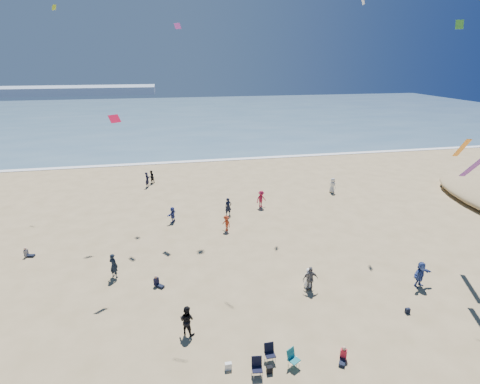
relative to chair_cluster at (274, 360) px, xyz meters
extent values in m
cube|color=#476B84|center=(-2.80, 91.79, -0.47)|extent=(220.00, 100.00, 0.06)
cube|color=white|center=(-2.80, 41.79, -0.46)|extent=(220.00, 1.20, 0.08)
cube|color=#7A8EA8|center=(-62.80, 166.79, 1.10)|extent=(110.00, 20.00, 3.20)
imported|color=silver|center=(14.34, 24.36, 0.40)|extent=(0.90, 1.04, 1.80)
imported|color=black|center=(1.09, 20.06, 0.43)|extent=(0.75, 0.56, 1.87)
imported|color=black|center=(-8.97, 10.51, 0.45)|extent=(0.83, 0.78, 1.91)
imported|color=white|center=(4.36, 6.44, 0.26)|extent=(0.81, 0.60, 1.51)
imported|color=black|center=(-6.75, 32.27, 0.34)|extent=(1.03, 1.02, 1.68)
imported|color=slate|center=(4.37, 6.13, 0.40)|extent=(1.10, 0.54, 1.81)
imported|color=#9F3016|center=(0.31, 16.61, 0.25)|extent=(0.98, 1.11, 1.49)
imported|color=#364D97|center=(12.05, 5.09, 0.44)|extent=(1.84, 1.07, 1.89)
imported|color=black|center=(-7.19, 30.87, 0.44)|extent=(0.66, 0.80, 1.88)
imported|color=#32408B|center=(-4.49, 19.61, 0.27)|extent=(1.13, 1.46, 1.54)
imported|color=black|center=(-4.18, 3.49, 0.42)|extent=(1.13, 1.08, 1.84)
imported|color=maroon|center=(4.92, 21.62, 0.42)|extent=(1.36, 1.11, 1.84)
cube|color=white|center=(-2.31, 0.38, -0.30)|extent=(0.35, 0.20, 0.40)
cube|color=black|center=(-0.29, -0.25, -0.31)|extent=(0.30, 0.22, 0.38)
cube|color=black|center=(9.48, 2.59, -0.33)|extent=(0.28, 0.18, 0.34)
cube|color=purple|center=(-2.92, 22.42, 17.28)|extent=(0.65, 0.80, 0.47)
cube|color=#DAEC20|center=(-15.09, 31.52, 19.54)|extent=(0.55, 0.47, 0.54)
cube|color=green|center=(14.29, 8.38, 16.62)|extent=(0.55, 0.47, 0.58)
cube|color=red|center=(-7.99, 12.38, 10.69)|extent=(0.84, 0.77, 0.50)
cube|color=white|center=(12.53, 18.07, 19.22)|extent=(0.35, 0.62, 0.70)
cube|color=#5F238C|center=(14.10, 4.72, 8.19)|extent=(0.35, 3.14, 2.21)
cube|color=orange|center=(16.59, 8.65, 8.37)|extent=(0.35, 2.64, 1.87)
camera|label=1|loc=(-4.71, -14.45, 14.60)|focal=28.00mm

